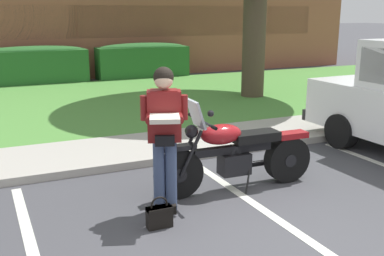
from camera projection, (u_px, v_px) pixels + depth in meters
The scene contains 11 objects.
ground_plane at pixel (280, 229), 4.93m from camera, with size 140.00×140.00×0.00m, color #424247.
curb_strip at pixel (185, 156), 7.23m from camera, with size 60.00×0.20×0.12m, color #ADA89E.
concrete_walk at pixel (166, 144), 7.99m from camera, with size 60.00×1.50×0.08m, color #ADA89E.
grass_lawn at pixel (107, 101), 11.80m from camera, with size 60.00×7.10×0.06m, color #518E3D.
stall_stripe_1 at pixel (278, 220), 5.15m from camera, with size 0.12×4.40×0.01m, color silver.
motorcycle at pixel (241, 153), 5.97m from camera, with size 2.24×0.82×1.26m.
rider_person at pixel (164, 129), 5.15m from camera, with size 0.55×0.65×1.70m.
handbag at pixel (159, 215), 4.95m from camera, with size 0.28×0.13×0.36m.
hedge_center_left at pixel (35, 64), 14.53m from camera, with size 3.29×0.90×1.24m.
hedge_center_right at pixel (143, 60), 15.96m from camera, with size 3.20×0.90×1.24m.
brick_building at pixel (57, 22), 19.27m from camera, with size 22.84×9.14×3.75m.
Camera 1 is at (-2.71, -3.72, 2.29)m, focal length 42.52 mm.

